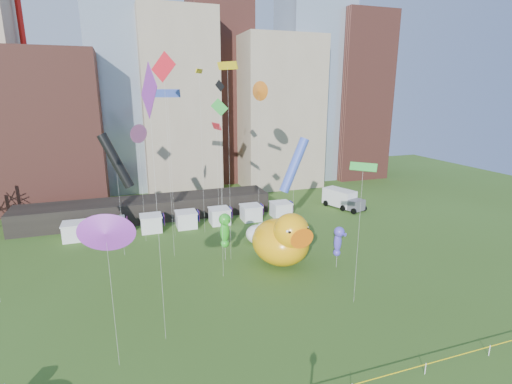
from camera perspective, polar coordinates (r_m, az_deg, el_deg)
name	(u,v)px	position (r m, az deg, el deg)	size (l,w,h in m)	color
skyline	(167,80)	(79.48, -13.03, 15.82)	(101.00, 23.00, 68.00)	brown
pavilion	(148,209)	(62.51, -15.71, -2.40)	(38.00, 6.00, 3.20)	black
vendor_tents	(186,220)	(57.42, -10.26, -4.11)	(33.24, 2.80, 2.40)	white
big_duck	(283,240)	(44.14, 3.97, -7.04)	(7.18, 9.04, 6.66)	#FFAB0D
small_duck	(259,234)	(50.32, 0.46, -6.18)	(3.84, 4.47, 3.16)	white
seahorse_green	(225,228)	(44.93, -4.64, -5.29)	(1.46, 1.81, 5.80)	silver
seahorse_purple	(338,239)	(44.17, 12.08, -6.83)	(1.46, 1.67, 4.86)	silver
box_truck	(342,199)	(67.37, 12.65, -0.98)	(4.88, 7.74, 3.09)	silver
kite_0	(217,127)	(50.28, -5.87, 9.56)	(0.69, 2.84, 15.48)	silver
kite_1	(138,134)	(50.55, -17.10, 8.25)	(1.65, 2.01, 15.44)	silver
kite_2	(220,96)	(52.48, -5.35, 14.03)	(1.02, 1.22, 20.87)	silver
kite_3	(363,168)	(34.53, 15.61, 3.43)	(1.86, 1.89, 13.42)	silver
kite_4	(228,68)	(42.59, -4.24, 17.86)	(1.77, 2.37, 22.40)	silver
kite_5	(294,165)	(47.12, 5.67, 3.95)	(4.12, 1.83, 14.04)	silver
kite_7	(106,233)	(27.52, -21.39, -5.74)	(2.61, 0.95, 11.55)	silver
kite_8	(164,71)	(44.40, -13.52, 17.08)	(2.42, 2.20, 23.52)	silver
kite_10	(116,161)	(47.00, -20.04, 4.31)	(3.95, 2.50, 14.88)	silver
kite_11	(220,116)	(38.21, -5.41, 11.10)	(1.63, 0.56, 18.74)	silver
kite_12	(199,75)	(51.91, -8.41, 16.77)	(1.28, 1.64, 22.17)	silver
kite_13	(167,94)	(51.20, -13.02, 13.93)	(3.24, 1.55, 19.64)	silver
kite_14	(259,91)	(53.86, 0.45, 14.72)	(0.89, 2.63, 20.73)	silver
kite_15	(149,94)	(28.04, -15.56, 13.76)	(0.84, 3.72, 21.29)	silver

